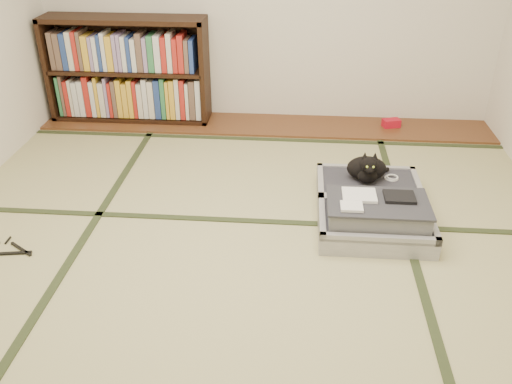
{
  "coord_description": "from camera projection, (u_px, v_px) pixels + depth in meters",
  "views": [
    {
      "loc": [
        0.29,
        -2.55,
        1.91
      ],
      "look_at": [
        0.05,
        0.35,
        0.25
      ],
      "focal_mm": 38.0,
      "sensor_mm": 36.0,
      "label": 1
    }
  ],
  "objects": [
    {
      "name": "wood_strip",
      "position": [
        265.0,
        125.0,
        4.9
      ],
      "size": [
        4.0,
        0.5,
        0.02
      ],
      "primitive_type": "cube",
      "color": "brown",
      "rests_on": "ground"
    },
    {
      "name": "cable_coil",
      "position": [
        392.0,
        178.0,
        3.74
      ],
      "size": [
        0.1,
        0.1,
        0.02
      ],
      "color": "white",
      "rests_on": "suitcase"
    },
    {
      "name": "suitcase",
      "position": [
        372.0,
        207.0,
        3.49
      ],
      "size": [
        0.7,
        0.93,
        0.27
      ],
      "color": "#A7A7AC",
      "rests_on": "floor"
    },
    {
      "name": "bookcase",
      "position": [
        128.0,
        72.0,
        4.83
      ],
      "size": [
        1.43,
        0.33,
        0.92
      ],
      "color": "black",
      "rests_on": "wood_strip"
    },
    {
      "name": "tatami_borders",
      "position": [
        250.0,
        213.0,
        3.6
      ],
      "size": [
        4.0,
        4.5,
        0.01
      ],
      "color": "#2D381E",
      "rests_on": "ground"
    },
    {
      "name": "red_item",
      "position": [
        391.0,
        123.0,
        4.83
      ],
      "size": [
        0.17,
        0.13,
        0.07
      ],
      "primitive_type": "cube",
      "rotation": [
        0.0,
        0.0,
        0.27
      ],
      "color": "red",
      "rests_on": "wood_strip"
    },
    {
      "name": "cat",
      "position": [
        367.0,
        169.0,
        3.68
      ],
      "size": [
        0.31,
        0.31,
        0.25
      ],
      "color": "black",
      "rests_on": "suitcase"
    },
    {
      "name": "floor",
      "position": [
        243.0,
        258.0,
        3.18
      ],
      "size": [
        4.5,
        4.5,
        0.0
      ],
      "primitive_type": "plane",
      "color": "tan",
      "rests_on": "ground"
    }
  ]
}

